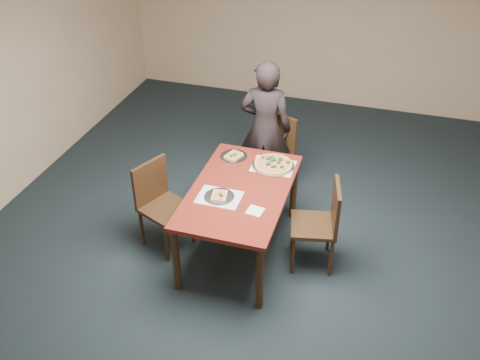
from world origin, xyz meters
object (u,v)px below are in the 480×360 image
(chair_far, at_px, (274,149))
(chair_right, at_px, (322,221))
(diner, at_px, (265,128))
(pizza_pan, at_px, (273,164))
(slice_plate_near, at_px, (219,196))
(slice_plate_far, at_px, (234,156))
(dining_table, at_px, (240,197))
(chair_left, at_px, (159,200))

(chair_far, xyz_separation_m, chair_right, (0.74, -1.13, 0.00))
(chair_far, distance_m, diner, 0.30)
(chair_far, relative_size, chair_right, 1.00)
(pizza_pan, distance_m, slice_plate_near, 0.75)
(pizza_pan, xyz_separation_m, slice_plate_near, (-0.35, -0.66, -0.01))
(chair_far, distance_m, slice_plate_near, 1.40)
(chair_right, relative_size, slice_plate_far, 3.25)
(chair_far, distance_m, chair_right, 1.35)
(slice_plate_near, height_order, slice_plate_far, slice_plate_near)
(pizza_pan, xyz_separation_m, slice_plate_far, (-0.43, 0.05, -0.01))
(dining_table, height_order, chair_far, chair_far)
(chair_right, relative_size, slice_plate_near, 3.25)
(dining_table, xyz_separation_m, pizza_pan, (0.20, 0.48, 0.12))
(chair_right, bearing_deg, dining_table, -98.75)
(chair_left, distance_m, slice_plate_far, 0.89)
(dining_table, relative_size, chair_left, 1.65)
(diner, bearing_deg, dining_table, 88.00)
(chair_far, relative_size, slice_plate_far, 3.25)
(dining_table, relative_size, slice_plate_far, 5.36)
(pizza_pan, relative_size, slice_plate_far, 1.50)
(chair_right, distance_m, slice_plate_far, 1.16)
(chair_left, bearing_deg, diner, -7.55)
(slice_plate_near, bearing_deg, chair_left, 172.60)
(chair_left, distance_m, diner, 1.48)
(pizza_pan, bearing_deg, chair_far, 102.41)
(chair_far, relative_size, slice_plate_near, 3.25)
(dining_table, distance_m, pizza_pan, 0.53)
(dining_table, height_order, pizza_pan, pizza_pan)
(chair_left, height_order, pizza_pan, chair_left)
(chair_far, distance_m, chair_left, 1.54)
(chair_left, relative_size, pizza_pan, 2.17)
(chair_left, bearing_deg, dining_table, -59.58)
(slice_plate_near, bearing_deg, chair_right, 13.99)
(chair_far, bearing_deg, slice_plate_far, -92.03)
(diner, distance_m, slice_plate_near, 1.34)
(dining_table, xyz_separation_m, slice_plate_far, (-0.23, 0.53, 0.10))
(chair_far, bearing_deg, dining_table, -71.16)
(chair_far, xyz_separation_m, slice_plate_near, (-0.19, -1.36, 0.25))
(chair_left, distance_m, slice_plate_near, 0.71)
(chair_right, height_order, slice_plate_near, chair_right)
(dining_table, relative_size, slice_plate_near, 5.36)
(chair_right, bearing_deg, slice_plate_far, -127.39)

